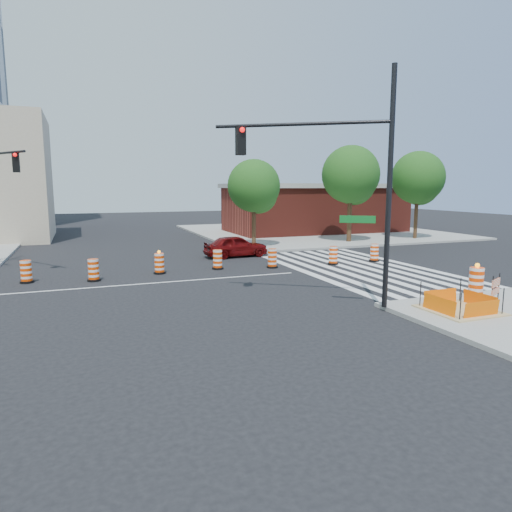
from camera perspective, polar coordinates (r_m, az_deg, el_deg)
name	(u,v)px	position (r m, az deg, el deg)	size (l,w,h in m)	color
ground	(151,283)	(21.11, -13.03, -3.35)	(120.00, 120.00, 0.00)	black
sidewalk_ne	(314,232)	(43.95, 7.24, 3.05)	(22.00, 22.00, 0.15)	gray
crosswalk_east	(358,268)	(25.05, 12.60, -1.45)	(6.75, 13.50, 0.01)	silver
lane_centerline	(151,283)	(21.10, -13.03, -3.34)	(14.00, 0.12, 0.01)	silver
excavation_pit	(460,309)	(16.97, 24.10, -6.04)	(2.20, 2.20, 0.90)	tan
brick_storefront	(314,208)	(43.79, 7.30, 5.97)	(16.50, 8.50, 4.60)	maroon
red_coupe	(236,246)	(28.29, -2.54, 1.26)	(1.59, 3.95, 1.35)	#590708
signal_pole_se	(339,167)	(16.15, 10.32, 10.89)	(5.16, 3.56, 8.12)	black
pit_drum	(476,283)	(19.29, 25.81, -3.03)	(0.66, 0.66, 1.30)	black
barricade	(496,287)	(18.76, 27.78, -3.43)	(0.79, 0.41, 1.01)	#E73E04
tree_north_c	(254,189)	(31.86, -0.22, 8.39)	(3.65, 3.65, 6.20)	#382314
tree_north_d	(351,178)	(35.72, 11.79, 9.54)	(4.36, 4.36, 7.41)	#382314
tree_north_e	(418,181)	(39.39, 19.59, 8.87)	(4.20, 4.20, 7.15)	#382314
median_drum_2	(26,272)	(23.06, -26.79, -1.84)	(0.60, 0.60, 1.02)	black
median_drum_3	(94,271)	(22.26, -19.64, -1.76)	(0.60, 0.60, 1.02)	black
median_drum_4	(159,264)	(23.26, -11.98, -0.99)	(0.60, 0.60, 1.18)	black
median_drum_5	(218,260)	(24.09, -4.82, -0.52)	(0.60, 0.60, 1.02)	black
median_drum_6	(272,259)	(24.43, 2.05, -0.37)	(0.60, 0.60, 1.02)	black
median_drum_7	(333,256)	(25.80, 9.63, -0.01)	(0.60, 0.60, 1.02)	black
median_drum_8	(374,253)	(27.36, 14.58, 0.33)	(0.60, 0.60, 1.02)	black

